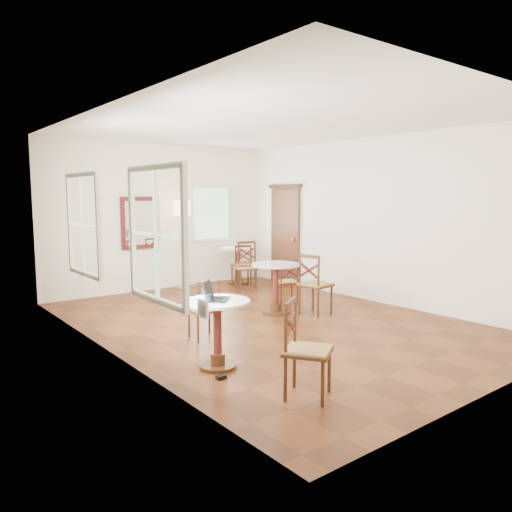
{
  "coord_description": "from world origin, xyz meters",
  "views": [
    {
      "loc": [
        -4.71,
        -5.74,
        1.95
      ],
      "look_at": [
        0.0,
        0.3,
        1.0
      ],
      "focal_mm": 34.36,
      "sensor_mm": 36.0,
      "label": 1
    }
  ],
  "objects_px": {
    "chair_back_b": "(245,268)",
    "power_adapter": "(221,377)",
    "chair_mid_b": "(315,284)",
    "cafe_table_mid": "(276,283)",
    "chair_near_b": "(305,349)",
    "cafe_table_near": "(217,326)",
    "cafe_table_back": "(238,261)",
    "chair_mid_a": "(287,282)",
    "water_glass": "(205,294)",
    "floor_lamp": "(182,214)",
    "navy_mug": "(209,298)",
    "laptop": "(214,295)",
    "chair_near_a": "(204,309)",
    "chair_back_a": "(244,264)",
    "mouse": "(219,298)"
  },
  "relations": [
    {
      "from": "chair_near_a",
      "to": "chair_back_b",
      "type": "distance_m",
      "value": 3.63
    },
    {
      "from": "chair_back_a",
      "to": "water_glass",
      "type": "relative_size",
      "value": 8.79
    },
    {
      "from": "cafe_table_back",
      "to": "chair_mid_a",
      "type": "relative_size",
      "value": 0.99
    },
    {
      "from": "laptop",
      "to": "navy_mug",
      "type": "bearing_deg",
      "value": 168.71
    },
    {
      "from": "chair_mid_a",
      "to": "water_glass",
      "type": "xyz_separation_m",
      "value": [
        -2.9,
        -1.87,
        0.43
      ]
    },
    {
      "from": "chair_mid_b",
      "to": "laptop",
      "type": "bearing_deg",
      "value": 103.04
    },
    {
      "from": "chair_mid_a",
      "to": "navy_mug",
      "type": "xyz_separation_m",
      "value": [
        -2.95,
        -2.04,
        0.42
      ]
    },
    {
      "from": "water_glass",
      "to": "chair_mid_a",
      "type": "bearing_deg",
      "value": 32.8
    },
    {
      "from": "power_adapter",
      "to": "chair_mid_b",
      "type": "bearing_deg",
      "value": 27.35
    },
    {
      "from": "chair_mid_a",
      "to": "navy_mug",
      "type": "bearing_deg",
      "value": 57.59
    },
    {
      "from": "navy_mug",
      "to": "water_glass",
      "type": "distance_m",
      "value": 0.18
    },
    {
      "from": "laptop",
      "to": "power_adapter",
      "type": "distance_m",
      "value": 0.9
    },
    {
      "from": "chair_back_a",
      "to": "chair_mid_a",
      "type": "bearing_deg",
      "value": 91.83
    },
    {
      "from": "cafe_table_near",
      "to": "chair_mid_a",
      "type": "xyz_separation_m",
      "value": [
        2.82,
        2.0,
        -0.08
      ]
    },
    {
      "from": "chair_mid_b",
      "to": "navy_mug",
      "type": "relative_size",
      "value": 8.55
    },
    {
      "from": "navy_mug",
      "to": "laptop",
      "type": "bearing_deg",
      "value": 32.33
    },
    {
      "from": "cafe_table_back",
      "to": "laptop",
      "type": "distance_m",
      "value": 5.37
    },
    {
      "from": "cafe_table_mid",
      "to": "cafe_table_back",
      "type": "bearing_deg",
      "value": 66.6
    },
    {
      "from": "cafe_table_back",
      "to": "water_glass",
      "type": "relative_size",
      "value": 7.11
    },
    {
      "from": "cafe_table_mid",
      "to": "floor_lamp",
      "type": "xyz_separation_m",
      "value": [
        -0.14,
        2.82,
        1.06
      ]
    },
    {
      "from": "cafe_table_near",
      "to": "cafe_table_back",
      "type": "distance_m",
      "value": 5.38
    },
    {
      "from": "chair_near_a",
      "to": "laptop",
      "type": "height_order",
      "value": "laptop"
    },
    {
      "from": "chair_near_b",
      "to": "chair_mid_a",
      "type": "distance_m",
      "value": 4.11
    },
    {
      "from": "cafe_table_near",
      "to": "cafe_table_mid",
      "type": "height_order",
      "value": "cafe_table_mid"
    },
    {
      "from": "power_adapter",
      "to": "floor_lamp",
      "type": "bearing_deg",
      "value": 64.83
    },
    {
      "from": "cafe_table_mid",
      "to": "chair_mid_a",
      "type": "xyz_separation_m",
      "value": [
        0.63,
        0.43,
        -0.11
      ]
    },
    {
      "from": "chair_back_b",
      "to": "laptop",
      "type": "height_order",
      "value": "laptop"
    },
    {
      "from": "cafe_table_back",
      "to": "chair_near_a",
      "type": "distance_m",
      "value": 4.24
    },
    {
      "from": "chair_near_a",
      "to": "chair_mid_b",
      "type": "distance_m",
      "value": 2.18
    },
    {
      "from": "cafe_table_near",
      "to": "chair_back_b",
      "type": "height_order",
      "value": "chair_back_b"
    },
    {
      "from": "cafe_table_mid",
      "to": "chair_near_b",
      "type": "relative_size",
      "value": 0.88
    },
    {
      "from": "chair_mid_a",
      "to": "water_glass",
      "type": "distance_m",
      "value": 3.48
    },
    {
      "from": "chair_near_b",
      "to": "chair_back_a",
      "type": "xyz_separation_m",
      "value": [
        2.97,
        5.01,
        0.03
      ]
    },
    {
      "from": "water_glass",
      "to": "floor_lamp",
      "type": "bearing_deg",
      "value": 63.44
    },
    {
      "from": "cafe_table_back",
      "to": "navy_mug",
      "type": "distance_m",
      "value": 5.5
    },
    {
      "from": "chair_mid_b",
      "to": "power_adapter",
      "type": "relative_size",
      "value": 9.15
    },
    {
      "from": "chair_near_b",
      "to": "floor_lamp",
      "type": "bearing_deg",
      "value": 38.11
    },
    {
      "from": "chair_near_a",
      "to": "floor_lamp",
      "type": "xyz_separation_m",
      "value": [
        1.55,
        3.32,
        1.17
      ]
    },
    {
      "from": "chair_near_b",
      "to": "chair_back_b",
      "type": "xyz_separation_m",
      "value": [
        2.86,
        4.8,
        -0.02
      ]
    },
    {
      "from": "laptop",
      "to": "chair_back_a",
      "type": "bearing_deg",
      "value": 5.98
    },
    {
      "from": "chair_near_b",
      "to": "chair_mid_a",
      "type": "relative_size",
      "value": 1.16
    },
    {
      "from": "chair_mid_b",
      "to": "floor_lamp",
      "type": "height_order",
      "value": "floor_lamp"
    },
    {
      "from": "chair_back_b",
      "to": "power_adapter",
      "type": "height_order",
      "value": "chair_back_b"
    },
    {
      "from": "chair_mid_b",
      "to": "mouse",
      "type": "xyz_separation_m",
      "value": [
        -2.65,
        -1.15,
        0.3
      ]
    },
    {
      "from": "chair_mid_a",
      "to": "chair_mid_b",
      "type": "bearing_deg",
      "value": 103.22
    },
    {
      "from": "chair_mid_a",
      "to": "mouse",
      "type": "height_order",
      "value": "mouse"
    },
    {
      "from": "chair_back_b",
      "to": "power_adapter",
      "type": "xyz_separation_m",
      "value": [
        -3.26,
        -3.93,
        -0.43
      ]
    },
    {
      "from": "chair_near_a",
      "to": "chair_mid_a",
      "type": "distance_m",
      "value": 2.5
    },
    {
      "from": "floor_lamp",
      "to": "chair_back_b",
      "type": "bearing_deg",
      "value": -36.48
    },
    {
      "from": "floor_lamp",
      "to": "navy_mug",
      "type": "distance_m",
      "value": 4.99
    }
  ]
}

